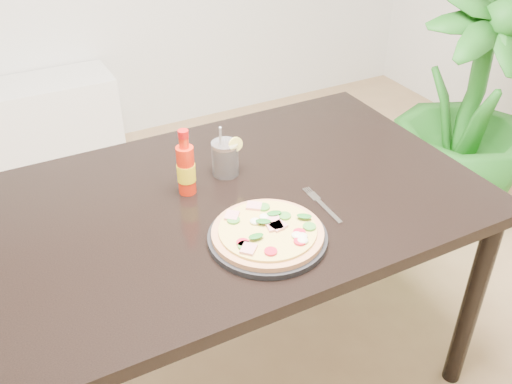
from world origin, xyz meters
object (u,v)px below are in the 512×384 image
dining_table (237,218)px  houseplant (469,107)px  plate (268,238)px  fork (321,204)px  cola_cup (225,159)px  hot_sauce_bottle (186,169)px  pizza (268,232)px

dining_table → houseplant: (1.35, 0.39, -0.10)m
plate → fork: (0.21, 0.07, -0.01)m
dining_table → cola_cup: (0.02, 0.12, 0.13)m
hot_sauce_bottle → houseplant: size_ratio=0.18×
cola_cup → fork: (0.17, -0.28, -0.05)m
hot_sauce_bottle → houseplant: 1.52m
dining_table → pizza: pizza is taller
hot_sauce_bottle → plate: bearing=-72.2°
plate → pizza: pizza is taller
plate → houseplant: houseplant is taller
hot_sauce_bottle → cola_cup: size_ratio=1.16×
dining_table → plate: 0.24m
cola_cup → pizza: bearing=-97.1°
plate → houseplant: (1.37, 0.61, -0.19)m
hot_sauce_bottle → cola_cup: (0.14, 0.04, -0.03)m
pizza → fork: size_ratio=1.53×
plate → fork: plate is taller
plate → hot_sauce_bottle: 0.33m
pizza → cola_cup: (0.04, 0.35, 0.02)m
pizza → houseplant: bearing=24.1°
hot_sauce_bottle → houseplant: bearing=11.9°
dining_table → fork: (0.19, -0.16, 0.09)m
dining_table → cola_cup: cola_cup is taller
pizza → fork: (0.21, 0.07, -0.02)m
plate → pizza: (0.00, -0.00, 0.02)m
houseplant → pizza: bearing=-155.9°
dining_table → houseplant: bearing=16.0°
pizza → cola_cup: cola_cup is taller
hot_sauce_bottle → fork: bearing=-37.5°
plate → pizza: 0.02m
fork → houseplant: size_ratio=0.17×
pizza → houseplant: size_ratio=0.26×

